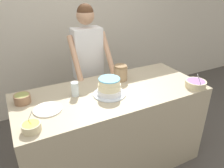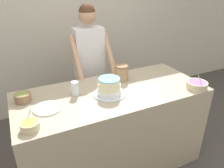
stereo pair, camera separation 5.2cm
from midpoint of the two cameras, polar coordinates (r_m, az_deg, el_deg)
name	(u,v)px [view 1 (the left image)]	position (r m, az deg, el deg)	size (l,w,h in m)	color
wall_back	(65,25)	(3.31, -12.64, 14.90)	(10.00, 0.05, 2.60)	beige
counter	(112,129)	(2.37, -0.65, -11.71)	(1.85, 0.81, 0.91)	tan
person_baker	(88,59)	(2.64, -6.88, 6.44)	(0.46, 0.45, 1.66)	#2D2D38
cake	(109,87)	(2.03, -1.42, -0.89)	(0.31, 0.31, 0.17)	silver
frosting_bowl_purple	(196,84)	(2.33, 20.42, 0.11)	(0.20, 0.20, 0.17)	beige
frosting_bowl_yellow	(31,127)	(1.70, -21.16, -10.36)	(0.14, 0.14, 0.13)	beige
frosting_bowl_olive	(22,98)	(2.07, -23.05, -3.49)	(0.14, 0.14, 0.08)	#936B4C
drinking_glass	(75,89)	(2.05, -10.36, -1.32)	(0.07, 0.07, 0.14)	silver
ceramic_plate	(48,109)	(1.91, -17.19, -6.34)	(0.24, 0.24, 0.01)	white
stoneware_jar	(121,73)	(2.32, 1.60, 2.95)	(0.15, 0.15, 0.16)	#9E7F5B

